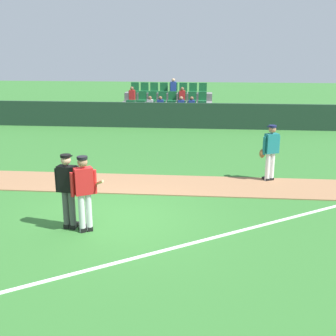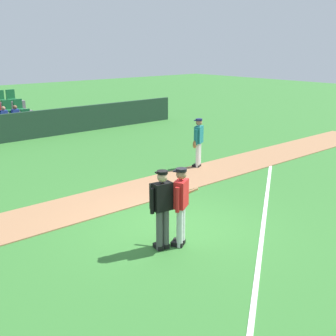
{
  "view_description": "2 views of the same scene",
  "coord_description": "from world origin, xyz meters",
  "views": [
    {
      "loc": [
        2.17,
        -9.49,
        4.07
      ],
      "look_at": [
        1.21,
        0.99,
        1.02
      ],
      "focal_mm": 45.37,
      "sensor_mm": 36.0,
      "label": 1
    },
    {
      "loc": [
        -6.28,
        -7.1,
        4.25
      ],
      "look_at": [
        0.65,
        0.93,
        1.17
      ],
      "focal_mm": 45.63,
      "sensor_mm": 36.0,
      "label": 2
    }
  ],
  "objects": [
    {
      "name": "batter_red_jersey",
      "position": [
        -0.49,
        -0.81,
        0.97
      ],
      "size": [
        0.74,
        0.7,
        1.76
      ],
      "color": "silver",
      "rests_on": "ground"
    },
    {
      "name": "runner_teal_jersey",
      "position": [
        4.14,
        3.33,
        0.96
      ],
      "size": [
        0.65,
        0.42,
        1.76
      ],
      "color": "white",
      "rests_on": "ground"
    },
    {
      "name": "foul_line_chalk",
      "position": [
        3.0,
        -0.5,
        0.01
      ],
      "size": [
        9.96,
        6.85,
        0.01
      ],
      "primitive_type": "cube",
      "rotation": [
        0.0,
        0.0,
        0.6
      ],
      "color": "white",
      "rests_on": "ground"
    },
    {
      "name": "umpire_home_plate",
      "position": [
        -0.9,
        -0.67,
        1.0
      ],
      "size": [
        0.58,
        0.35,
        1.76
      ],
      "color": "#4C4C4C",
      "rests_on": "ground"
    },
    {
      "name": "ground_plane",
      "position": [
        0.0,
        0.0,
        0.0
      ],
      "size": [
        80.0,
        80.0,
        0.0
      ],
      "primitive_type": "plane",
      "color": "#33702D"
    },
    {
      "name": "infield_dirt_path",
      "position": [
        0.0,
        2.63,
        0.01
      ],
      "size": [
        28.0,
        1.87,
        0.03
      ],
      "primitive_type": "cube",
      "color": "#9E704C",
      "rests_on": "ground"
    }
  ]
}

